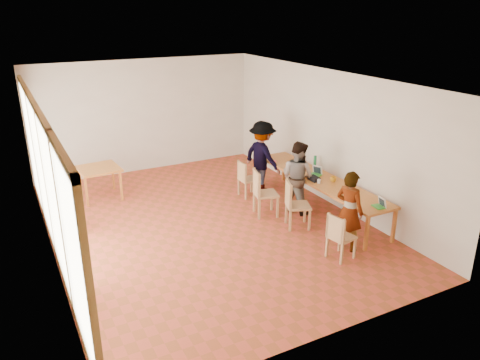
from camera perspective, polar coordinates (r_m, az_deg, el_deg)
The scene contains 25 objects.
ground at distance 9.84m, azimuth -4.07°, elevation -5.37°, with size 8.00×8.00×0.00m, color #AD402A.
wall_back at distance 12.94m, azimuth -11.48°, elevation 7.67°, with size 6.00×0.10×3.00m, color beige.
wall_front at distance 6.09m, azimuth 11.09°, elevation -7.17°, with size 6.00×0.10×3.00m, color beige.
wall_right at distance 10.78m, azimuth 10.54°, elevation 5.17°, with size 0.10×8.00×3.00m, color beige.
window_wall at distance 8.62m, azimuth -22.62°, elevation 0.01°, with size 0.10×8.00×3.00m, color white.
ceiling at distance 8.95m, azimuth -4.56°, elevation 12.30°, with size 6.00×8.00×0.04m, color white.
communal_table at distance 10.38m, azimuth 9.61°, elevation 0.01°, with size 0.80×4.00×0.75m.
side_table at distance 11.38m, azimuth -16.82°, elevation 1.07°, with size 0.90×0.90×0.75m.
chair_near at distance 8.47m, azimuth 11.92°, elevation -6.28°, with size 0.47×0.47×0.46m.
chair_mid at distance 9.50m, azimuth 6.51°, elevation -2.41°, with size 0.60×0.60×0.53m.
chair_far at distance 9.98m, azimuth 2.59°, elevation -1.03°, with size 0.58×0.58×0.54m.
chair_empty at distance 10.99m, azimuth 0.65°, elevation 0.56°, with size 0.41×0.41×0.47m.
chair_spare at distance 9.89m, azimuth -19.32°, elevation -2.90°, with size 0.53×0.53×0.48m.
person_near at distance 8.79m, azimuth 13.17°, elevation -3.67°, with size 0.56×0.37×1.53m, color gray.
person_mid at distance 10.21m, azimuth 7.02°, elevation 0.37°, with size 0.77×0.60×1.59m, color gray.
person_far at distance 11.31m, azimuth 2.73°, elevation 2.88°, with size 1.12×0.64×1.73m, color gray.
laptop_near at distance 9.12m, azimuth 16.72°, elevation -2.87°, with size 0.22×0.25×0.19m.
laptop_mid at distance 10.53m, azimuth 9.29°, elevation 0.93°, with size 0.29×0.30×0.21m.
laptop_far at distance 10.73m, azimuth 7.50°, elevation 1.36°, with size 0.23×0.25×0.18m.
yellow_mug at distance 10.18m, azimuth 11.29°, elevation 0.09°, with size 0.14×0.14×0.11m, color orange.
green_bottle at distance 10.98m, azimuth 9.13°, elevation 2.23°, with size 0.07×0.07×0.28m, color #1C7C3F.
clear_glass at distance 10.04m, azimuth 9.59°, elevation -0.15°, with size 0.07×0.07×0.09m, color silver.
condiment_cup at distance 10.80m, azimuth 7.18°, elevation 1.39°, with size 0.08×0.08×0.06m, color white.
pink_phone at distance 11.35m, azimuth 4.25°, elevation 2.33°, with size 0.05×0.10×0.01m, color #EF4867.
black_pouch at distance 10.17m, azimuth 9.01°, elevation 0.17°, with size 0.16×0.26×0.09m, color black.
Camera 1 is at (-3.48, -8.14, 4.29)m, focal length 35.00 mm.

